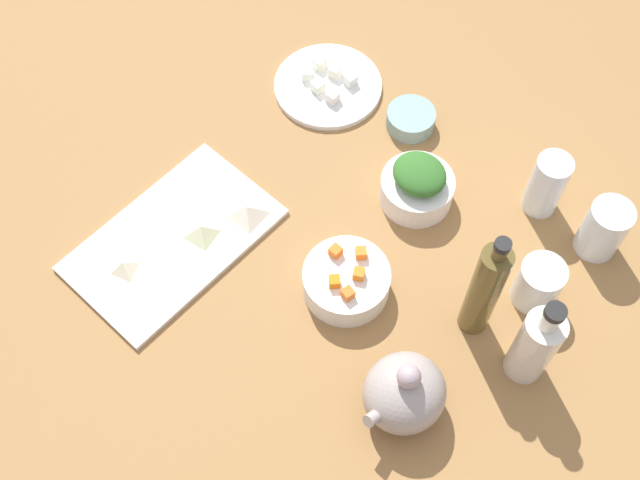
% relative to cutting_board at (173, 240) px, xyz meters
% --- Properties ---
extents(tabletop, '(1.90, 1.90, 0.03)m').
position_rel_cutting_board_xyz_m(tabletop, '(-0.18, 0.19, -0.02)').
color(tabletop, olive).
rests_on(tabletop, ground).
extents(cutting_board, '(0.38, 0.25, 0.01)m').
position_rel_cutting_board_xyz_m(cutting_board, '(0.00, 0.00, 0.00)').
color(cutting_board, silver).
rests_on(cutting_board, tabletop).
extents(plate_tofu, '(0.21, 0.21, 0.01)m').
position_rel_cutting_board_xyz_m(plate_tofu, '(-0.44, -0.08, 0.00)').
color(plate_tofu, white).
rests_on(plate_tofu, tabletop).
extents(bowl_greens, '(0.13, 0.13, 0.06)m').
position_rel_cutting_board_xyz_m(bowl_greens, '(-0.38, 0.22, 0.02)').
color(bowl_greens, white).
rests_on(bowl_greens, tabletop).
extents(bowl_carrots, '(0.15, 0.15, 0.05)m').
position_rel_cutting_board_xyz_m(bowl_carrots, '(-0.16, 0.27, 0.02)').
color(bowl_carrots, white).
rests_on(bowl_carrots, tabletop).
extents(bowl_small_side, '(0.09, 0.09, 0.04)m').
position_rel_cutting_board_xyz_m(bowl_small_side, '(-0.49, 0.10, 0.01)').
color(bowl_small_side, gray).
rests_on(bowl_small_side, tabletop).
extents(teapot, '(0.15, 0.13, 0.15)m').
position_rel_cutting_board_xyz_m(teapot, '(-0.09, 0.48, 0.05)').
color(teapot, '#A0938B').
rests_on(teapot, tabletop).
extents(bottle_0, '(0.06, 0.06, 0.21)m').
position_rel_cutting_board_xyz_m(bottle_0, '(-0.28, 0.56, 0.08)').
color(bottle_0, silver).
rests_on(bottle_0, tabletop).
extents(bottle_2, '(0.05, 0.05, 0.27)m').
position_rel_cutting_board_xyz_m(bottle_2, '(-0.28, 0.46, 0.11)').
color(bottle_2, brown).
rests_on(bottle_2, tabletop).
extents(drinking_glass_0, '(0.08, 0.08, 0.09)m').
position_rel_cutting_board_xyz_m(drinking_glass_0, '(-0.39, 0.49, 0.04)').
color(drinking_glass_0, white).
rests_on(drinking_glass_0, tabletop).
extents(drinking_glass_1, '(0.06, 0.06, 0.13)m').
position_rel_cutting_board_xyz_m(drinking_glass_1, '(-0.54, 0.38, 0.06)').
color(drinking_glass_1, white).
rests_on(drinking_glass_1, tabletop).
extents(drinking_glass_2, '(0.07, 0.07, 0.11)m').
position_rel_cutting_board_xyz_m(drinking_glass_2, '(-0.55, 0.50, 0.05)').
color(drinking_glass_2, white).
rests_on(drinking_glass_2, tabletop).
extents(carrot_cube_0, '(0.02, 0.02, 0.02)m').
position_rel_cutting_board_xyz_m(carrot_cube_0, '(-0.17, 0.23, 0.06)').
color(carrot_cube_0, orange).
rests_on(carrot_cube_0, bowl_carrots).
extents(carrot_cube_1, '(0.03, 0.03, 0.02)m').
position_rel_cutting_board_xyz_m(carrot_cube_1, '(-0.14, 0.27, 0.06)').
color(carrot_cube_1, orange).
rests_on(carrot_cube_1, bowl_carrots).
extents(carrot_cube_2, '(0.03, 0.03, 0.02)m').
position_rel_cutting_board_xyz_m(carrot_cube_2, '(-0.20, 0.26, 0.06)').
color(carrot_cube_2, orange).
rests_on(carrot_cube_2, bowl_carrots).
extents(carrot_cube_3, '(0.03, 0.03, 0.02)m').
position_rel_cutting_board_xyz_m(carrot_cube_3, '(-0.18, 0.29, 0.06)').
color(carrot_cube_3, orange).
rests_on(carrot_cube_3, bowl_carrots).
extents(carrot_cube_4, '(0.02, 0.02, 0.02)m').
position_rel_cutting_board_xyz_m(carrot_cube_4, '(-0.14, 0.30, 0.06)').
color(carrot_cube_4, orange).
rests_on(carrot_cube_4, bowl_carrots).
extents(chopped_greens_mound, '(0.09, 0.10, 0.04)m').
position_rel_cutting_board_xyz_m(chopped_greens_mound, '(-0.38, 0.22, 0.07)').
color(chopped_greens_mound, '#316626').
rests_on(chopped_greens_mound, bowl_greens).
extents(tofu_cube_0, '(0.03, 0.03, 0.02)m').
position_rel_cutting_board_xyz_m(tofu_cube_0, '(-0.42, -0.04, 0.02)').
color(tofu_cube_0, '#EFE5D0').
rests_on(tofu_cube_0, plate_tofu).
extents(tofu_cube_1, '(0.03, 0.03, 0.02)m').
position_rel_cutting_board_xyz_m(tofu_cube_1, '(-0.46, -0.09, 0.02)').
color(tofu_cube_1, white).
rests_on(tofu_cube_1, plate_tofu).
extents(tofu_cube_2, '(0.03, 0.03, 0.02)m').
position_rel_cutting_board_xyz_m(tofu_cube_2, '(-0.42, -0.12, 0.02)').
color(tofu_cube_2, white).
rests_on(tofu_cube_2, plate_tofu).
extents(tofu_cube_3, '(0.02, 0.02, 0.02)m').
position_rel_cutting_board_xyz_m(tofu_cube_3, '(-0.41, -0.08, 0.02)').
color(tofu_cube_3, white).
rests_on(tofu_cube_3, plate_tofu).
extents(tofu_cube_4, '(0.02, 0.02, 0.02)m').
position_rel_cutting_board_xyz_m(tofu_cube_4, '(-0.47, -0.05, 0.02)').
color(tofu_cube_4, white).
rests_on(tofu_cube_4, plate_tofu).
extents(tofu_cube_5, '(0.02, 0.02, 0.02)m').
position_rel_cutting_board_xyz_m(tofu_cube_5, '(-0.45, -0.12, 0.02)').
color(tofu_cube_5, white).
rests_on(tofu_cube_5, plate_tofu).
extents(dumpling_0, '(0.08, 0.08, 0.03)m').
position_rel_cutting_board_xyz_m(dumpling_0, '(-0.13, 0.05, 0.02)').
color(dumpling_0, beige).
rests_on(dumpling_0, cutting_board).
extents(dumpling_1, '(0.05, 0.05, 0.02)m').
position_rel_cutting_board_xyz_m(dumpling_1, '(0.10, -0.01, 0.02)').
color(dumpling_1, beige).
rests_on(dumpling_1, cutting_board).
extents(dumpling_2, '(0.07, 0.07, 0.03)m').
position_rel_cutting_board_xyz_m(dumpling_2, '(-0.04, 0.03, 0.02)').
color(dumpling_2, beige).
rests_on(dumpling_2, cutting_board).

